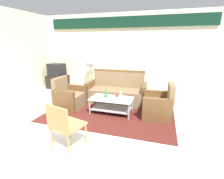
# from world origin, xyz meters

# --- Properties ---
(ground_plane) EXTENTS (14.00, 14.00, 0.00)m
(ground_plane) POSITION_xyz_m (0.00, 0.00, 0.00)
(ground_plane) COLOR white
(wall_back) EXTENTS (6.52, 0.19, 2.80)m
(wall_back) POSITION_xyz_m (0.00, 3.05, 1.48)
(wall_back) COLOR beige
(wall_back) RESTS_ON ground
(rug) EXTENTS (3.26, 2.29, 0.01)m
(rug) POSITION_xyz_m (0.10, 0.94, 0.01)
(rug) COLOR #511E19
(rug) RESTS_ON ground
(couch) EXTENTS (1.82, 0.79, 0.96)m
(couch) POSITION_xyz_m (0.05, 1.69, 0.32)
(couch) COLOR #7F6647
(couch) RESTS_ON rug
(armchair_left) EXTENTS (0.72, 0.78, 0.85)m
(armchair_left) POSITION_xyz_m (-1.12, 0.87, 0.29)
(armchair_left) COLOR #7F6647
(armchair_left) RESTS_ON rug
(armchair_right) EXTENTS (0.74, 0.80, 0.85)m
(armchair_right) POSITION_xyz_m (1.32, 0.97, 0.29)
(armchair_right) COLOR #7F6647
(armchair_right) RESTS_ON rug
(coffee_table) EXTENTS (1.10, 0.60, 0.40)m
(coffee_table) POSITION_xyz_m (0.15, 0.85, 0.27)
(coffee_table) COLOR silver
(coffee_table) RESTS_ON rug
(bottle_clear) EXTENTS (0.07, 0.07, 0.27)m
(bottle_clear) POSITION_xyz_m (0.43, 0.70, 0.51)
(bottle_clear) COLOR silver
(bottle_clear) RESTS_ON coffee_table
(bottle_green) EXTENTS (0.08, 0.08, 0.27)m
(bottle_green) POSITION_xyz_m (0.00, 0.84, 0.51)
(bottle_green) COLOR #2D8C38
(bottle_green) RESTS_ON coffee_table
(cup) EXTENTS (0.08, 0.08, 0.10)m
(cup) POSITION_xyz_m (0.25, 1.02, 0.46)
(cup) COLOR red
(cup) RESTS_ON coffee_table
(tv_stand) EXTENTS (0.80, 0.50, 0.52)m
(tv_stand) POSITION_xyz_m (-2.64, 2.55, 0.26)
(tv_stand) COLOR black
(tv_stand) RESTS_ON ground
(television) EXTENTS (0.65, 0.51, 0.48)m
(television) POSITION_xyz_m (-2.64, 2.55, 0.76)
(television) COLOR black
(television) RESTS_ON tv_stand
(pedestal_fan) EXTENTS (0.36, 0.36, 1.27)m
(pedestal_fan) POSITION_xyz_m (-1.21, 2.60, 1.01)
(pedestal_fan) COLOR #2D2D33
(pedestal_fan) RESTS_ON ground
(wicker_chair) EXTENTS (0.59, 0.59, 0.84)m
(wicker_chair) POSITION_xyz_m (-0.17, -0.84, 0.49)
(wicker_chair) COLOR #AD844C
(wicker_chair) RESTS_ON ground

